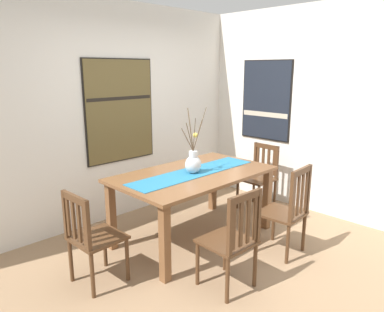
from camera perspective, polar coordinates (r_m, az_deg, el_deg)
name	(u,v)px	position (r m, az deg, el deg)	size (l,w,h in m)	color
ground_plane	(233,261)	(3.85, 6.52, -16.21)	(6.40, 6.40, 0.03)	#8E7051
wall_back	(123,112)	(4.75, -10.87, 6.83)	(6.40, 0.12, 2.70)	silver
wall_side	(328,112)	(4.97, 20.65, 6.49)	(0.12, 6.40, 2.70)	silver
dining_table	(194,182)	(4.01, 0.29, -4.09)	(1.77, 1.03, 0.78)	brown
table_runner	(194,172)	(3.98, 0.29, -2.58)	(1.63, 0.36, 0.01)	#236B93
centerpiece_vase	(193,162)	(3.92, 0.19, -0.99)	(0.25, 0.23, 0.72)	silver
chair_0	(92,236)	(3.36, -15.58, -12.12)	(0.43, 0.43, 0.88)	#4C301C
chair_1	(287,210)	(3.87, 14.82, -8.23)	(0.44, 0.44, 0.95)	#4C301C
chair_2	(259,176)	(5.04, 10.61, -3.09)	(0.44, 0.44, 0.88)	#4C301C
chair_3	(232,239)	(3.19, 6.35, -12.89)	(0.44, 0.44, 0.92)	#4C301C
painting_on_back_wall	(120,111)	(4.64, -11.33, 7.02)	(0.99, 0.05, 1.28)	black
painting_on_side_wall	(266,100)	(5.34, 11.66, 8.61)	(0.05, 0.80, 1.13)	black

